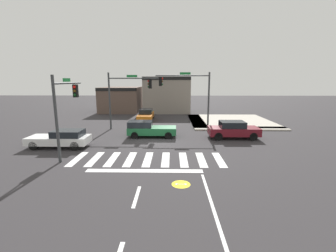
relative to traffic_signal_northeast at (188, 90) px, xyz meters
name	(u,v)px	position (x,y,z in m)	size (l,w,h in m)	color
ground_plane	(153,142)	(-3.29, -5.15, -4.21)	(120.00, 120.00, 0.00)	#302D30
crosswalk_near	(148,159)	(-3.29, -9.65, -4.20)	(9.99, 2.93, 0.01)	silver
lane_markings	(155,247)	(-2.22, -17.88, -4.20)	(6.80, 24.25, 0.01)	white
bike_detector_marking	(181,184)	(-1.22, -13.37, -4.20)	(0.96, 0.96, 0.01)	yellow
curb_corner_northeast	(227,122)	(5.21, 4.27, -4.13)	(10.00, 10.60, 0.15)	#B2AA9E
storefront_row	(147,97)	(-5.84, 13.88, -1.70)	(14.46, 7.03, 5.70)	brown
traffic_signal_northeast	(188,90)	(0.00, 0.00, 0.00)	(5.63, 0.32, 5.98)	#383A3D
traffic_signal_northwest	(127,91)	(-6.34, 0.01, -0.15)	(5.51, 0.32, 5.95)	#383A3D
traffic_signal_southwest	(66,102)	(-8.86, -8.82, -0.48)	(0.32, 4.30, 5.50)	#383A3D
car_green	(149,129)	(-3.79, -3.43, -3.46)	(4.42, 1.76, 1.48)	#1E6638
car_maroon	(233,130)	(3.85, -3.87, -3.41)	(4.44, 1.86, 1.56)	maroon
car_orange	(146,115)	(-5.08, 5.48, -3.48)	(1.82, 4.75, 1.47)	orange
car_white	(61,138)	(-10.33, -6.95, -3.49)	(4.61, 1.80, 1.38)	white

